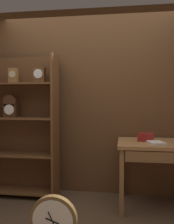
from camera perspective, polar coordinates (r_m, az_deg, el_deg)
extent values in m
cube|color=brown|center=(3.54, 0.78, 2.43)|extent=(4.80, 0.05, 2.60)
cube|color=brown|center=(3.35, -7.29, -3.45)|extent=(0.03, 0.35, 1.92)
cube|color=brown|center=(3.71, -15.65, -2.91)|extent=(1.24, 0.01, 1.92)
cube|color=brown|center=(3.75, -16.54, -16.71)|extent=(1.19, 0.33, 0.02)
cube|color=brown|center=(3.62, -16.66, -9.24)|extent=(1.19, 0.33, 0.02)
cube|color=brown|center=(3.55, -16.78, -1.32)|extent=(1.19, 0.33, 0.02)
cube|color=brown|center=(3.54, -16.90, 6.14)|extent=(1.19, 0.33, 0.02)
cube|color=olive|center=(3.56, -16.55, 7.98)|extent=(0.12, 0.07, 0.21)
cylinder|color=#C6B78C|center=(3.52, -16.84, 8.29)|extent=(0.09, 0.01, 0.09)
cube|color=#472816|center=(3.53, -17.15, 0.32)|extent=(0.18, 0.08, 0.18)
cylinder|color=#472816|center=(3.53, -17.18, 2.30)|extent=(0.18, 0.08, 0.18)
cylinder|color=white|center=(3.49, -17.48, 0.52)|extent=(0.14, 0.01, 0.14)
cube|color=brown|center=(3.40, -10.89, 8.28)|extent=(0.16, 0.09, 0.21)
cylinder|color=white|center=(3.35, -11.18, 8.63)|extent=(0.12, 0.01, 0.12)
cube|color=#9E6B3D|center=(3.18, 17.75, -6.98)|extent=(1.16, 0.71, 0.04)
cube|color=olive|center=(2.94, 7.95, -15.84)|extent=(0.05, 0.05, 0.77)
cube|color=olive|center=(3.53, 8.04, -12.65)|extent=(0.05, 0.05, 0.77)
cube|color=brown|center=(2.88, 18.81, -9.89)|extent=(0.99, 0.03, 0.12)
cube|color=maroon|center=(3.17, 13.23, -5.63)|extent=(0.19, 0.10, 0.10)
cube|color=silver|center=(3.03, 15.58, -6.81)|extent=(0.21, 0.25, 0.02)
cylinder|color=brown|center=(2.45, -7.69, -23.18)|extent=(0.43, 0.06, 0.43)
cylinder|color=silver|center=(2.42, -7.93, -23.53)|extent=(0.37, 0.01, 0.37)
cube|color=black|center=(2.41, -7.96, -23.57)|extent=(0.13, 0.01, 0.05)
cube|color=black|center=(2.41, -7.97, -23.58)|extent=(0.08, 0.01, 0.17)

